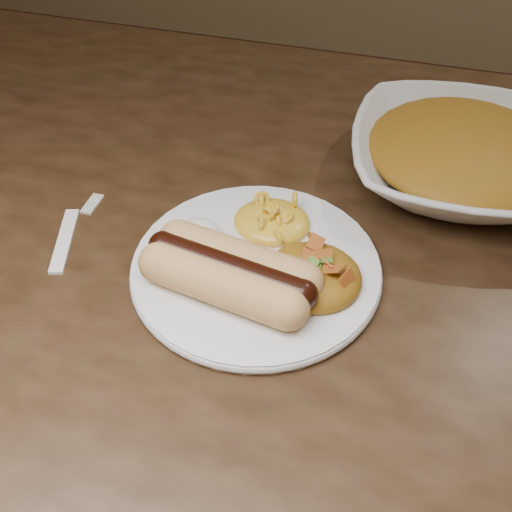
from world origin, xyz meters
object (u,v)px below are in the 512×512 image
(plate, at_px, (256,267))
(serving_bowl, at_px, (462,161))
(table, at_px, (178,270))
(fork, at_px, (65,240))

(plate, bearing_deg, serving_bowl, 47.53)
(serving_bowl, bearing_deg, table, -154.35)
(table, distance_m, serving_bowl, 0.37)
(fork, bearing_deg, table, 19.90)
(table, height_order, serving_bowl, serving_bowl)
(table, distance_m, plate, 0.17)
(fork, relative_size, serving_bowl, 0.59)
(table, height_order, plate, plate)
(plate, xyz_separation_m, serving_bowl, (0.19, 0.21, 0.03))
(table, relative_size, serving_bowl, 6.04)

